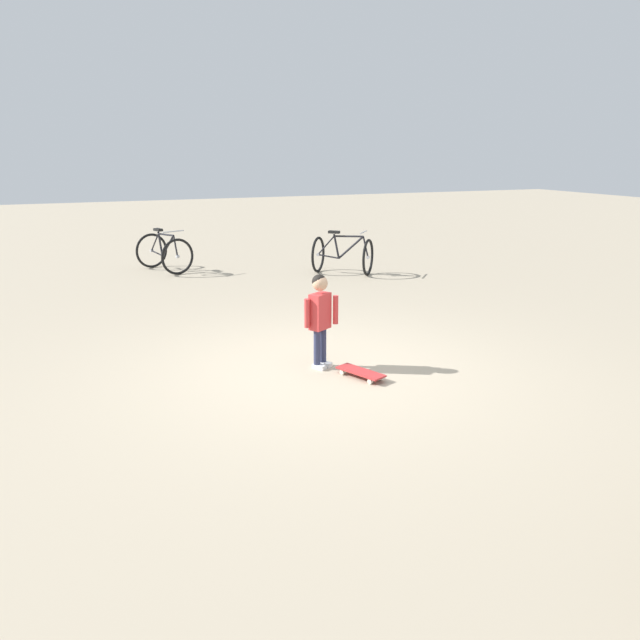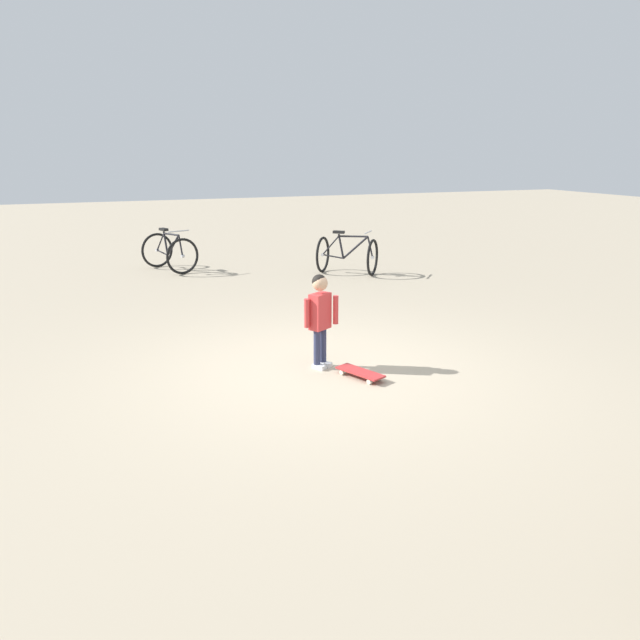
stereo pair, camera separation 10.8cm
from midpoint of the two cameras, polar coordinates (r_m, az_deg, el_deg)
The scene contains 5 objects.
ground_plane at distance 6.86m, azimuth 0.66°, elevation -4.65°, with size 50.00×50.00×0.00m, color tan.
child_person at distance 6.76m, azimuth 0.47°, elevation 0.87°, with size 0.26×0.41×1.06m.
skateboard at distance 6.64m, azimuth 4.21°, elevation -4.87°, with size 0.60×0.39×0.07m.
bicycle_near at distance 12.11m, azimuth 2.80°, elevation 6.05°, with size 1.24×1.27×0.85m.
bicycle_mid at distance 12.79m, azimuth -13.52°, elevation 6.15°, with size 1.25×1.05×0.85m.
Camera 2 is at (-5.99, 2.38, 2.36)m, focal length 34.57 mm.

